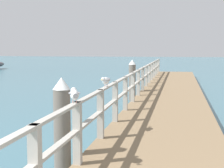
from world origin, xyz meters
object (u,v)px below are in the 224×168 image
(dock_piling_near, at_px, (62,127))
(seagull_background, at_px, (106,80))
(dock_piling_far, at_px, (132,80))
(seagull_foreground, at_px, (74,94))

(dock_piling_near, xyz_separation_m, seagull_background, (0.38, 1.65, 0.62))
(dock_piling_near, relative_size, dock_piling_far, 1.00)
(dock_piling_far, xyz_separation_m, seagull_background, (0.38, -6.83, 0.62))
(dock_piling_far, relative_size, seagull_foreground, 3.60)
(dock_piling_far, distance_m, seagull_background, 6.87)
(dock_piling_near, height_order, seagull_background, dock_piling_near)
(dock_piling_far, height_order, seagull_background, dock_piling_far)
(dock_piling_far, bearing_deg, dock_piling_near, -90.00)
(dock_piling_far, distance_m, seagull_foreground, 9.02)
(dock_piling_near, bearing_deg, seagull_foreground, -53.37)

